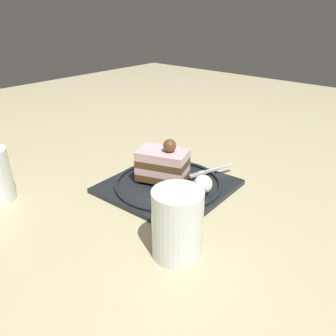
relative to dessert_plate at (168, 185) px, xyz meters
name	(u,v)px	position (x,y,z in m)	size (l,w,h in m)	color
ground_plane	(182,189)	(-0.02, -0.02, -0.01)	(2.40, 2.40, 0.00)	tan
dessert_plate	(168,185)	(0.00, 0.00, 0.00)	(0.24, 0.24, 0.02)	black
cake_slice	(163,164)	(0.02, 0.00, 0.04)	(0.12, 0.09, 0.09)	brown
whipped_cream_dollop	(203,184)	(-0.08, -0.01, 0.03)	(0.04, 0.04, 0.04)	white
fork	(210,171)	(-0.04, -0.09, 0.01)	(0.05, 0.11, 0.00)	silver
drink_glass_near	(177,226)	(-0.14, 0.14, 0.04)	(0.08, 0.08, 0.11)	white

